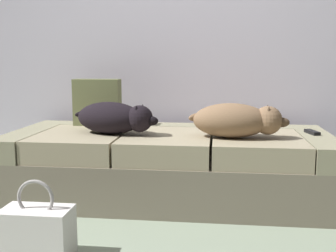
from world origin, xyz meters
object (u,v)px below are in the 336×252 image
at_px(dog_dark, 115,118).
at_px(dog_tan, 237,120).
at_px(couch, 169,165).
at_px(tv_remote, 312,132).
at_px(handbag, 37,232).
at_px(throw_pillow, 97,102).

distance_m(dog_dark, dog_tan, 0.78).
bearing_deg(couch, tv_remote, 3.06).
xyz_separation_m(dog_tan, tv_remote, (0.49, 0.20, -0.10)).
height_order(tv_remote, handbag, tv_remote).
height_order(tv_remote, throw_pillow, throw_pillow).
bearing_deg(tv_remote, dog_dark, 172.99).
height_order(couch, tv_remote, tv_remote).
relative_size(dog_tan, tv_remote, 4.21).
distance_m(couch, handbag, 1.10).
bearing_deg(throw_pillow, dog_tan, -21.72).
relative_size(dog_tan, handbag, 1.67).
height_order(throw_pillow, handbag, throw_pillow).
distance_m(couch, tv_remote, 0.96).
height_order(dog_dark, throw_pillow, throw_pillow).
bearing_deg(dog_dark, dog_tan, -3.26).
bearing_deg(couch, dog_tan, -18.44).
xyz_separation_m(couch, dog_tan, (0.44, -0.15, 0.33)).
relative_size(dog_dark, tv_remote, 4.03).
bearing_deg(tv_remote, throw_pillow, 158.48).
bearing_deg(dog_tan, throw_pillow, 158.28).
xyz_separation_m(throw_pillow, handbag, (0.06, -1.22, -0.49)).
bearing_deg(handbag, throw_pillow, 92.93).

